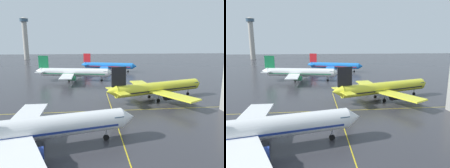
% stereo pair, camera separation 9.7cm
% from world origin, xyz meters
% --- Properties ---
extents(airliner_front_gate, '(39.06, 33.18, 12.23)m').
position_xyz_m(airliner_front_gate, '(-16.80, 10.86, 4.17)').
color(airliner_front_gate, white).
rests_on(airliner_front_gate, ground).
extents(airliner_second_row, '(36.46, 31.16, 11.61)m').
position_xyz_m(airliner_second_row, '(16.01, 40.81, 3.96)').
color(airliner_second_row, yellow).
rests_on(airliner_second_row, ground).
extents(airliner_third_row, '(38.82, 32.96, 12.13)m').
position_xyz_m(airliner_third_row, '(-14.00, 77.81, 4.14)').
color(airliner_third_row, white).
rests_on(airliner_third_row, ground).
extents(airliner_far_left_stand, '(35.49, 30.35, 11.32)m').
position_xyz_m(airliner_far_left_stand, '(5.49, 107.38, 3.86)').
color(airliner_far_left_stand, blue).
rests_on(airliner_far_left_stand, ground).
extents(taxiway_markings, '(159.45, 73.23, 0.01)m').
position_xyz_m(taxiway_markings, '(0.00, 14.64, 0.00)').
color(taxiway_markings, yellow).
rests_on(taxiway_markings, ground).
extents(control_tower, '(8.82, 8.82, 44.36)m').
position_xyz_m(control_tower, '(-74.04, 211.47, 25.37)').
color(control_tower, '#ADA89E').
rests_on(control_tower, ground).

